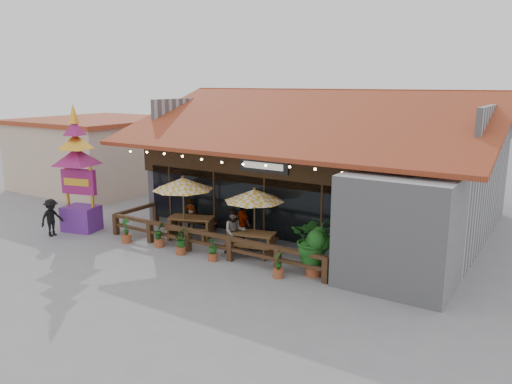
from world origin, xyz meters
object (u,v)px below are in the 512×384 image
Objects in this scene: thai_sign_tower at (77,160)px; pedestrian at (52,218)px; umbrella_left at (183,184)px; tropical_plant at (315,240)px; picnic_table_left at (191,224)px; umbrella_right at (254,196)px; picnic_table_right at (252,239)px.

pedestrian is (-0.37, -1.21, -2.32)m from thai_sign_tower.
pedestrian is at bearing -151.29° from umbrella_left.
thai_sign_tower reaches higher than tropical_plant.
umbrella_left is 1.77m from picnic_table_left.
umbrella_right is 0.51× the size of thai_sign_tower.
thai_sign_tower is at bearing -18.95° from pedestrian.
umbrella_right is at bearing 109.80° from picnic_table_right.
thai_sign_tower reaches higher than umbrella_left.
thai_sign_tower reaches higher than picnic_table_left.
umbrella_left is 6.45m from tropical_plant.
picnic_table_right is at bearing 166.64° from tropical_plant.
thai_sign_tower is at bearing -169.28° from picnic_table_right.
umbrella_left reaches higher than picnic_table_left.
thai_sign_tower is (-4.59, -1.51, 0.79)m from umbrella_left.
thai_sign_tower reaches higher than umbrella_right.
umbrella_left is 5.86m from pedestrian.
pedestrian is at bearing -106.95° from thai_sign_tower.
picnic_table_left is at bearing -61.03° from pedestrian.
umbrella_right is 1.88× the size of pedestrian.
umbrella_right is 8.86m from pedestrian.
umbrella_right is 3.48m from picnic_table_left.
umbrella_right reaches higher than picnic_table_right.
picnic_table_left is at bearing 70.74° from umbrella_left.
picnic_table_right is 3.12m from tropical_plant.
picnic_table_right is at bearing -0.04° from umbrella_left.
tropical_plant is 11.47m from pedestrian.
thai_sign_tower is (-7.95, -1.51, 2.56)m from picnic_table_right.
thai_sign_tower reaches higher than pedestrian.
umbrella_right is (3.22, 0.39, -0.16)m from umbrella_left.
picnic_table_left is 5.93m from pedestrian.
pedestrian is at bearing -149.03° from picnic_table_left.
tropical_plant reaches higher than pedestrian.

